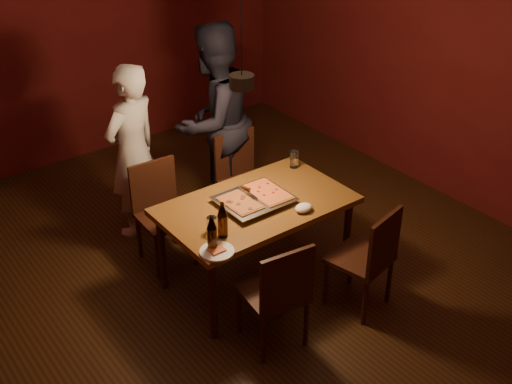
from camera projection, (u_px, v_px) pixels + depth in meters
room_shell at (242, 127)px, 4.74m from camera, size 6.00×6.00×6.00m
dining_table at (256, 211)px, 5.09m from camera, size 1.50×0.90×0.75m
chair_far_left at (160, 203)px, 5.46m from camera, size 0.44×0.44×0.49m
chair_far_right at (241, 171)px, 5.97m from camera, size 0.44×0.44×0.49m
chair_near_left at (279, 288)px, 4.47m from camera, size 0.47×0.47×0.49m
chair_near_right at (371, 251)px, 4.85m from camera, size 0.50×0.50×0.49m
pizza_tray at (254, 200)px, 5.04m from camera, size 0.58×0.49×0.05m
pizza_meat at (240, 203)px, 4.94m from camera, size 0.23×0.35×0.02m
pizza_cheese at (267, 192)px, 5.08m from camera, size 0.26×0.40×0.02m
spatula at (254, 195)px, 5.03m from camera, size 0.09×0.24×0.04m
beer_bottle_a at (212, 233)px, 4.44m from camera, size 0.07×0.07×0.27m
beer_bottle_b at (222, 220)px, 4.58m from camera, size 0.07×0.07×0.28m
water_glass_left at (212, 225)px, 4.67m from camera, size 0.08×0.08×0.12m
water_glass_right at (294, 159)px, 5.53m from camera, size 0.07×0.07×0.15m
plate_slice at (217, 251)px, 4.47m from camera, size 0.25×0.25×0.03m
napkin at (304, 208)px, 4.93m from camera, size 0.15×0.11×0.06m
diner_white at (133, 152)px, 5.68m from camera, size 0.69×0.56×1.63m
diner_dark at (214, 121)px, 5.98m from camera, size 1.05×0.91×1.86m
pendant_lamp at (242, 80)px, 4.56m from camera, size 0.18×0.18×1.10m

